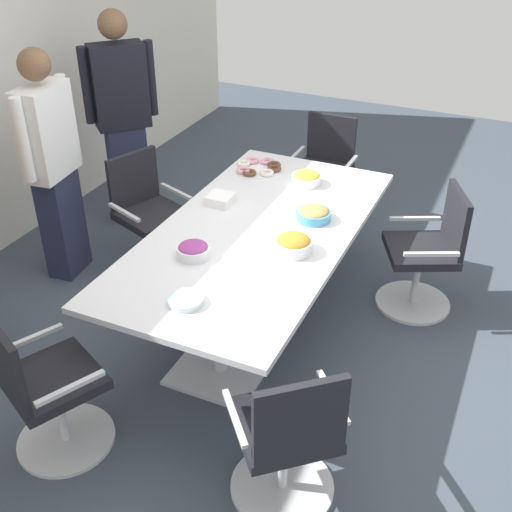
{
  "coord_description": "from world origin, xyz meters",
  "views": [
    {
      "loc": [
        -3.28,
        -1.49,
        2.79
      ],
      "look_at": [
        0.0,
        0.0,
        0.55
      ],
      "focal_mm": 44.96,
      "sensor_mm": 36.0,
      "label": 1
    }
  ],
  "objects_px": {
    "snack_bowl_chips_orange": "(293,244)",
    "snack_bowl_chips_yellow": "(306,178)",
    "office_chair_0": "(45,392)",
    "office_chair_4": "(149,219)",
    "napkin_pile": "(220,199)",
    "snack_bowl_candy_mix": "(193,250)",
    "office_chair_1": "(287,441)",
    "conference_table": "(256,246)",
    "snack_bowl_cookies": "(313,214)",
    "office_chair_2": "(427,257)",
    "office_chair_3": "(324,175)",
    "donut_platter": "(259,168)",
    "person_standing_2": "(123,116)",
    "plate_stack": "(186,301)",
    "person_standing_1": "(52,164)"
  },
  "relations": [
    {
      "from": "conference_table",
      "to": "snack_bowl_chips_orange",
      "type": "height_order",
      "value": "snack_bowl_chips_orange"
    },
    {
      "from": "office_chair_1",
      "to": "napkin_pile",
      "type": "height_order",
      "value": "office_chair_1"
    },
    {
      "from": "snack_bowl_candy_mix",
      "to": "napkin_pile",
      "type": "height_order",
      "value": "snack_bowl_candy_mix"
    },
    {
      "from": "napkin_pile",
      "to": "office_chair_1",
      "type": "bearing_deg",
      "value": -143.25
    },
    {
      "from": "office_chair_2",
      "to": "snack_bowl_chips_orange",
      "type": "xyz_separation_m",
      "value": [
        -0.85,
        0.69,
        0.4
      ]
    },
    {
      "from": "snack_bowl_candy_mix",
      "to": "napkin_pile",
      "type": "distance_m",
      "value": 0.7
    },
    {
      "from": "person_standing_1",
      "to": "napkin_pile",
      "type": "xyz_separation_m",
      "value": [
        0.22,
        -1.25,
        -0.12
      ]
    },
    {
      "from": "conference_table",
      "to": "snack_bowl_chips_yellow",
      "type": "bearing_deg",
      "value": -3.84
    },
    {
      "from": "snack_bowl_chips_orange",
      "to": "snack_bowl_chips_yellow",
      "type": "height_order",
      "value": "snack_bowl_chips_orange"
    },
    {
      "from": "office_chair_2",
      "to": "office_chair_3",
      "type": "bearing_deg",
      "value": 23.15
    },
    {
      "from": "plate_stack",
      "to": "napkin_pile",
      "type": "distance_m",
      "value": 1.18
    },
    {
      "from": "snack_bowl_chips_orange",
      "to": "donut_platter",
      "type": "xyz_separation_m",
      "value": [
        1.01,
        0.69,
        -0.03
      ]
    },
    {
      "from": "snack_bowl_candy_mix",
      "to": "office_chair_4",
      "type": "bearing_deg",
      "value": 47.1
    },
    {
      "from": "snack_bowl_candy_mix",
      "to": "snack_bowl_chips_orange",
      "type": "xyz_separation_m",
      "value": [
        0.3,
        -0.53,
        0.01
      ]
    },
    {
      "from": "snack_bowl_cookies",
      "to": "napkin_pile",
      "type": "distance_m",
      "value": 0.67
    },
    {
      "from": "snack_bowl_cookies",
      "to": "plate_stack",
      "type": "bearing_deg",
      "value": 165.65
    },
    {
      "from": "office_chair_3",
      "to": "person_standing_2",
      "type": "height_order",
      "value": "person_standing_2"
    },
    {
      "from": "office_chair_2",
      "to": "snack_bowl_cookies",
      "type": "relative_size",
      "value": 3.92
    },
    {
      "from": "office_chair_2",
      "to": "plate_stack",
      "type": "height_order",
      "value": "office_chair_2"
    },
    {
      "from": "office_chair_0",
      "to": "office_chair_3",
      "type": "bearing_deg",
      "value": 108.35
    },
    {
      "from": "donut_platter",
      "to": "napkin_pile",
      "type": "xyz_separation_m",
      "value": [
        -0.63,
        0.01,
        0.01
      ]
    },
    {
      "from": "office_chair_2",
      "to": "person_standing_2",
      "type": "relative_size",
      "value": 0.5
    },
    {
      "from": "snack_bowl_chips_yellow",
      "to": "donut_platter",
      "type": "relative_size",
      "value": 0.6
    },
    {
      "from": "office_chair_4",
      "to": "snack_bowl_cookies",
      "type": "bearing_deg",
      "value": 107.67
    },
    {
      "from": "office_chair_0",
      "to": "office_chair_2",
      "type": "bearing_deg",
      "value": 80.65
    },
    {
      "from": "snack_bowl_chips_orange",
      "to": "napkin_pile",
      "type": "relative_size",
      "value": 1.36
    },
    {
      "from": "conference_table",
      "to": "office_chair_1",
      "type": "relative_size",
      "value": 2.64
    },
    {
      "from": "office_chair_2",
      "to": "snack_bowl_cookies",
      "type": "xyz_separation_m",
      "value": [
        -0.41,
        0.72,
        0.39
      ]
    },
    {
      "from": "office_chair_3",
      "to": "snack_bowl_candy_mix",
      "type": "distance_m",
      "value": 2.18
    },
    {
      "from": "office_chair_3",
      "to": "office_chair_0",
      "type": "bearing_deg",
      "value": 82.82
    },
    {
      "from": "office_chair_4",
      "to": "napkin_pile",
      "type": "height_order",
      "value": "office_chair_4"
    },
    {
      "from": "office_chair_0",
      "to": "office_chair_2",
      "type": "xyz_separation_m",
      "value": [
        2.18,
        -1.55,
        0.0
      ]
    },
    {
      "from": "snack_bowl_chips_orange",
      "to": "snack_bowl_candy_mix",
      "type": "bearing_deg",
      "value": 119.6
    },
    {
      "from": "office_chair_0",
      "to": "snack_bowl_chips_yellow",
      "type": "xyz_separation_m",
      "value": [
        2.26,
        -0.6,
        0.39
      ]
    },
    {
      "from": "office_chair_0",
      "to": "plate_stack",
      "type": "height_order",
      "value": "office_chair_0"
    },
    {
      "from": "person_standing_1",
      "to": "snack_bowl_candy_mix",
      "type": "distance_m",
      "value": 1.5
    },
    {
      "from": "office_chair_4",
      "to": "snack_bowl_chips_yellow",
      "type": "bearing_deg",
      "value": 131.24
    },
    {
      "from": "office_chair_0",
      "to": "person_standing_1",
      "type": "height_order",
      "value": "person_standing_1"
    },
    {
      "from": "snack_bowl_cookies",
      "to": "snack_bowl_candy_mix",
      "type": "bearing_deg",
      "value": 145.81
    },
    {
      "from": "office_chair_4",
      "to": "snack_bowl_candy_mix",
      "type": "xyz_separation_m",
      "value": [
        -0.81,
        -0.87,
        0.39
      ]
    },
    {
      "from": "person_standing_2",
      "to": "snack_bowl_chips_yellow",
      "type": "xyz_separation_m",
      "value": [
        -0.19,
        -1.72,
        -0.15
      ]
    },
    {
      "from": "office_chair_3",
      "to": "office_chair_4",
      "type": "distance_m",
      "value": 1.65
    },
    {
      "from": "conference_table",
      "to": "plate_stack",
      "type": "xyz_separation_m",
      "value": [
        -0.89,
        0.01,
        0.14
      ]
    },
    {
      "from": "office_chair_0",
      "to": "office_chair_3",
      "type": "xyz_separation_m",
      "value": [
        3.17,
        -0.43,
        0.0
      ]
    },
    {
      "from": "snack_bowl_candy_mix",
      "to": "plate_stack",
      "type": "xyz_separation_m",
      "value": [
        -0.44,
        -0.2,
        -0.03
      ]
    },
    {
      "from": "conference_table",
      "to": "napkin_pile",
      "type": "relative_size",
      "value": 13.97
    },
    {
      "from": "plate_stack",
      "to": "napkin_pile",
      "type": "bearing_deg",
      "value": 18.03
    },
    {
      "from": "snack_bowl_chips_orange",
      "to": "snack_bowl_chips_yellow",
      "type": "distance_m",
      "value": 0.97
    },
    {
      "from": "snack_bowl_candy_mix",
      "to": "snack_bowl_cookies",
      "type": "relative_size",
      "value": 0.88
    },
    {
      "from": "snack_bowl_chips_yellow",
      "to": "office_chair_3",
      "type": "bearing_deg",
      "value": 10.22
    }
  ]
}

